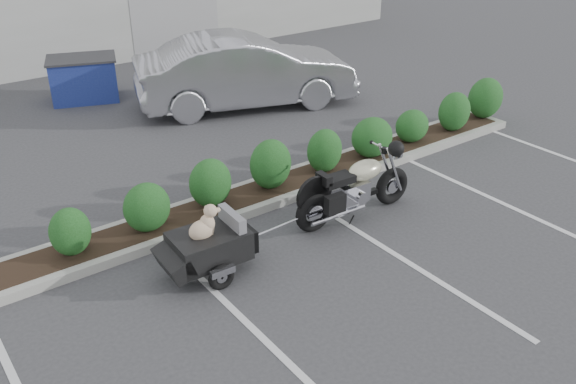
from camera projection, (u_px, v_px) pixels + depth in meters
ground at (312, 265)px, 9.05m from camera, size 90.00×90.00×0.00m
planter_kerb at (280, 188)px, 11.11m from camera, size 12.00×1.00×0.15m
motorcycle at (355, 188)px, 10.08m from camera, size 2.36×0.80×1.36m
pet_trailer at (208, 245)px, 8.66m from camera, size 1.88×1.05×1.12m
sedan at (246, 71)px, 14.90m from camera, size 5.63×3.45×1.75m
dumpster at (84, 79)px, 15.44m from camera, size 1.96×1.65×1.10m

